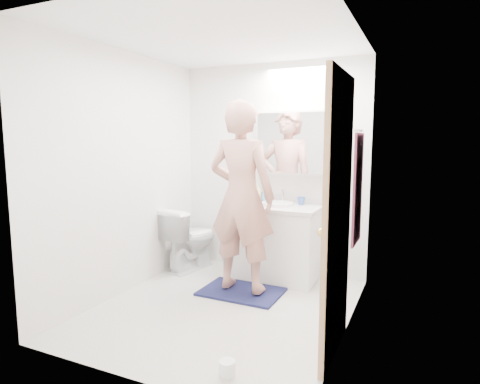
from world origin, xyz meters
The scene contains 23 objects.
floor centered at (0.00, 0.00, 0.00)m, with size 2.50×2.50×0.00m, color silver.
ceiling centered at (0.00, 0.00, 2.40)m, with size 2.50×2.50×0.00m, color white.
wall_back centered at (0.00, 1.25, 1.20)m, with size 2.50×2.50×0.00m, color white.
wall_front centered at (0.00, -1.25, 1.20)m, with size 2.50×2.50×0.00m, color white.
wall_left centered at (-1.10, 0.00, 1.20)m, with size 2.50×2.50×0.00m, color white.
wall_right centered at (1.10, 0.00, 1.20)m, with size 2.50×2.50×0.00m, color white.
vanity_cabinet centered at (0.16, 0.96, 0.39)m, with size 0.90×0.55×0.78m, color white.
countertop centered at (0.16, 0.96, 0.80)m, with size 0.95×0.58×0.04m, color white.
sink_basin centered at (0.16, 0.99, 0.84)m, with size 0.36×0.36×0.03m, color white.
faucet centered at (0.16, 1.19, 0.90)m, with size 0.02×0.02×0.16m, color silver.
medicine_cabinet centered at (0.30, 1.18, 1.50)m, with size 0.88×0.14×0.70m, color white.
mirror_panel centered at (0.30, 1.10, 1.50)m, with size 0.84×0.01×0.66m, color silver.
toilet centered at (-0.89, 0.85, 0.37)m, with size 0.42×0.73×0.74m, color white.
bath_rug centered at (0.00, 0.40, 0.01)m, with size 0.80×0.55×0.02m, color #1A1544.
person centered at (0.00, 0.40, 0.98)m, with size 0.68×0.45×1.87m, color tan.
door centered at (1.08, -0.35, 1.00)m, with size 0.04×0.80×2.00m, color tan.
door_knob centered at (1.04, -0.65, 0.95)m, with size 0.06×0.06×0.06m, color gold.
towel centered at (1.08, 0.55, 1.10)m, with size 0.02×0.42×1.00m, color #18133C.
towel_hook centered at (1.07, 0.55, 1.62)m, with size 0.02×0.02×0.07m, color silver.
soap_bottle_a centered at (-0.12, 1.11, 0.92)m, with size 0.08×0.08×0.21m, color #E5E594.
soap_bottle_b centered at (-0.05, 1.15, 0.90)m, with size 0.08×0.08×0.17m, color #5A88C1.
toothbrush_cup centered at (0.39, 1.12, 0.86)m, with size 0.09×0.09×0.09m, color #3B61B3.
toilet_paper_roll centered at (0.51, -0.95, 0.05)m, with size 0.11×0.11×0.10m, color white.
Camera 1 is at (1.62, -3.17, 1.55)m, focal length 30.29 mm.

